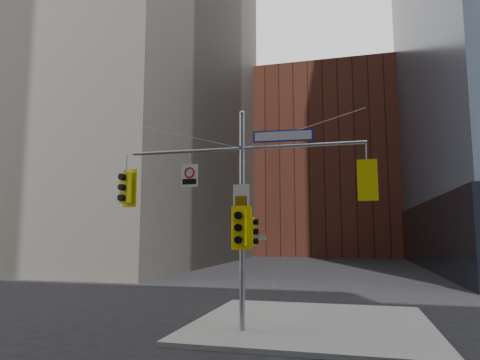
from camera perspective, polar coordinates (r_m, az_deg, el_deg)
The scene contains 13 objects.
ground at distance 12.47m, azimuth -2.15°, elevation -21.96°, with size 160.00×160.00×0.00m, color black.
sidewalk_corner at distance 15.92m, azimuth 9.57°, elevation -18.34°, with size 8.00×8.00×0.15m, color gray.
brick_midrise at distance 70.47m, azimuth 11.65°, elevation 1.80°, with size 26.00×20.00×28.00m, color maroon.
signal_assembly at distance 14.03m, azimuth 0.28°, elevation -2.13°, with size 8.00×0.80×7.30m.
traffic_light_west_arm at distance 15.68m, azimuth -14.95°, elevation -1.01°, with size 0.64×0.60×1.36m.
traffic_light_east_arm at distance 13.64m, azimuth 16.61°, elevation -0.07°, with size 0.60×0.47×1.26m.
traffic_light_pole_side at distance 13.91m, azimuth 1.58°, elevation -6.89°, with size 0.36×0.31×0.93m.
traffic_light_pole_front at distance 13.72m, azimuth 0.01°, elevation -6.39°, with size 0.67×0.52×1.41m.
street_sign_blade at distance 14.06m, azimuth 5.76°, elevation 5.87°, with size 1.97×0.16×0.38m.
regulatory_sign_arm at distance 14.66m, azimuth -6.75°, elevation 0.68°, with size 0.62×0.10×0.77m.
regulatory_sign_pole at distance 13.92m, azimuth 0.17°, elevation -2.09°, with size 0.53×0.10×0.69m.
street_blade_ew at distance 13.88m, azimuth 2.11°, elevation -7.69°, with size 0.68×0.07×0.14m.
street_blade_ns at distance 14.42m, azimuth 0.74°, elevation -8.23°, with size 0.05×0.83×0.17m.
Camera 1 is at (3.46, -11.55, 3.18)m, focal length 32.00 mm.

